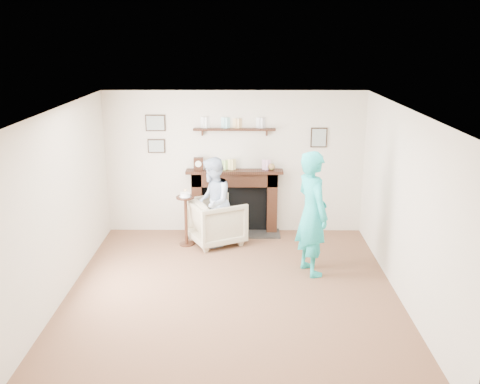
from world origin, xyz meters
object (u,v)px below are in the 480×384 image
armchair (217,242)px  man (213,245)px  pedestal_table (186,211)px  woman (310,272)px

armchair → man: man is taller
armchair → pedestal_table: (-0.50, -0.10, 0.60)m
man → pedestal_table: bearing=-91.2°
armchair → man: (-0.05, -0.10, 0.00)m
man → woman: (1.50, -1.06, 0.00)m
pedestal_table → woman: bearing=-28.7°
woman → armchair: bearing=29.4°
woman → man: bearing=32.9°
armchair → man: bearing=128.6°
man → woman: size_ratio=0.81×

